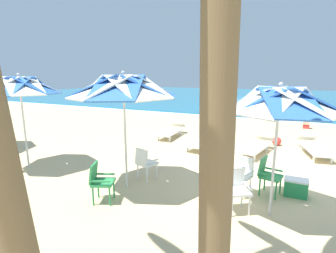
{
  "coord_description": "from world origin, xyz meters",
  "views": [
    {
      "loc": [
        0.46,
        -7.08,
        2.68
      ],
      "look_at": [
        -3.19,
        0.37,
        1.0
      ],
      "focal_mm": 26.84,
      "sensor_mm": 36.0,
      "label": 1
    }
  ],
  "objects_px": {
    "beach_umbrella_0": "(279,101)",
    "plastic_chair_4": "(145,162)",
    "beach_umbrella_2": "(20,86)",
    "sun_lounger_2": "(205,140)",
    "sun_lounger_3": "(171,130)",
    "sun_lounger_0": "(314,147)",
    "beach_ball": "(277,141)",
    "plastic_chair_3": "(100,180)",
    "plastic_chair_0": "(242,173)",
    "cooler_box": "(296,187)",
    "beach_umbrella_1": "(124,87)",
    "plastic_chair_2": "(236,187)",
    "palm_tree_1": "(218,79)",
    "plastic_chair_1": "(268,174)",
    "sun_lounger_1": "(256,145)",
    "beachgoer_seated": "(306,122)"
  },
  "relations": [
    {
      "from": "beach_umbrella_1",
      "to": "plastic_chair_4",
      "type": "relative_size",
      "value": 3.22
    },
    {
      "from": "beach_umbrella_1",
      "to": "palm_tree_1",
      "type": "xyz_separation_m",
      "value": [
        2.78,
        -2.31,
        0.23
      ]
    },
    {
      "from": "plastic_chair_1",
      "to": "sun_lounger_0",
      "type": "bearing_deg",
      "value": 72.85
    },
    {
      "from": "sun_lounger_1",
      "to": "plastic_chair_0",
      "type": "bearing_deg",
      "value": -88.46
    },
    {
      "from": "plastic_chair_3",
      "to": "sun_lounger_0",
      "type": "distance_m",
      "value": 7.3
    },
    {
      "from": "sun_lounger_1",
      "to": "beach_umbrella_2",
      "type": "bearing_deg",
      "value": -142.72
    },
    {
      "from": "plastic_chair_1",
      "to": "sun_lounger_3",
      "type": "distance_m",
      "value": 5.98
    },
    {
      "from": "plastic_chair_0",
      "to": "beach_ball",
      "type": "bearing_deg",
      "value": 83.95
    },
    {
      "from": "beach_umbrella_0",
      "to": "plastic_chair_3",
      "type": "distance_m",
      "value": 3.9
    },
    {
      "from": "plastic_chair_3",
      "to": "plastic_chair_1",
      "type": "bearing_deg",
      "value": 31.54
    },
    {
      "from": "palm_tree_1",
      "to": "cooler_box",
      "type": "xyz_separation_m",
      "value": [
        0.91,
        3.64,
        -2.45
      ]
    },
    {
      "from": "plastic_chair_2",
      "to": "sun_lounger_3",
      "type": "xyz_separation_m",
      "value": [
        -3.86,
        5.12,
        -0.22
      ]
    },
    {
      "from": "beach_umbrella_2",
      "to": "sun_lounger_0",
      "type": "bearing_deg",
      "value": 33.97
    },
    {
      "from": "sun_lounger_3",
      "to": "plastic_chair_2",
      "type": "bearing_deg",
      "value": -52.97
    },
    {
      "from": "plastic_chair_1",
      "to": "plastic_chair_4",
      "type": "distance_m",
      "value": 2.97
    },
    {
      "from": "beach_umbrella_0",
      "to": "beachgoer_seated",
      "type": "distance_m",
      "value": 10.04
    },
    {
      "from": "sun_lounger_3",
      "to": "beachgoer_seated",
      "type": "bearing_deg",
      "value": 41.08
    },
    {
      "from": "sun_lounger_3",
      "to": "beach_umbrella_0",
      "type": "bearing_deg",
      "value": -47.93
    },
    {
      "from": "sun_lounger_3",
      "to": "sun_lounger_0",
      "type": "bearing_deg",
      "value": -2.27
    },
    {
      "from": "sun_lounger_1",
      "to": "sun_lounger_2",
      "type": "relative_size",
      "value": 1.0
    },
    {
      "from": "beach_umbrella_0",
      "to": "beach_ball",
      "type": "relative_size",
      "value": 7.55
    },
    {
      "from": "beach_umbrella_1",
      "to": "plastic_chair_4",
      "type": "height_order",
      "value": "beach_umbrella_1"
    },
    {
      "from": "sun_lounger_1",
      "to": "sun_lounger_2",
      "type": "bearing_deg",
      "value": -178.88
    },
    {
      "from": "beach_umbrella_0",
      "to": "plastic_chair_4",
      "type": "distance_m",
      "value": 3.54
    },
    {
      "from": "beach_umbrella_0",
      "to": "beach_ball",
      "type": "distance_m",
      "value": 5.87
    },
    {
      "from": "plastic_chair_2",
      "to": "plastic_chair_0",
      "type": "bearing_deg",
      "value": 92.99
    },
    {
      "from": "beach_umbrella_2",
      "to": "cooler_box",
      "type": "xyz_separation_m",
      "value": [
        7.09,
        1.5,
        -2.19
      ]
    },
    {
      "from": "cooler_box",
      "to": "plastic_chair_0",
      "type": "bearing_deg",
      "value": -159.63
    },
    {
      "from": "plastic_chair_1",
      "to": "cooler_box",
      "type": "distance_m",
      "value": 0.69
    },
    {
      "from": "cooler_box",
      "to": "plastic_chair_4",
      "type": "bearing_deg",
      "value": -168.13
    },
    {
      "from": "plastic_chair_0",
      "to": "plastic_chair_4",
      "type": "relative_size",
      "value": 1.0
    },
    {
      "from": "plastic_chair_3",
      "to": "sun_lounger_3",
      "type": "distance_m",
      "value": 6.16
    },
    {
      "from": "sun_lounger_1",
      "to": "beach_ball",
      "type": "relative_size",
      "value": 6.55
    },
    {
      "from": "plastic_chair_4",
      "to": "sun_lounger_0",
      "type": "xyz_separation_m",
      "value": [
        4.12,
        4.42,
        -0.22
      ]
    },
    {
      "from": "sun_lounger_3",
      "to": "plastic_chair_1",
      "type": "bearing_deg",
      "value": -43.14
    },
    {
      "from": "beach_umbrella_0",
      "to": "beach_umbrella_2",
      "type": "distance_m",
      "value": 6.65
    },
    {
      "from": "plastic_chair_1",
      "to": "sun_lounger_0",
      "type": "xyz_separation_m",
      "value": [
        1.19,
        3.87,
        -0.22
      ]
    },
    {
      "from": "beach_umbrella_1",
      "to": "cooler_box",
      "type": "xyz_separation_m",
      "value": [
        3.69,
        1.33,
        -2.22
      ]
    },
    {
      "from": "palm_tree_1",
      "to": "cooler_box",
      "type": "relative_size",
      "value": 9.09
    },
    {
      "from": "plastic_chair_2",
      "to": "cooler_box",
      "type": "height_order",
      "value": "plastic_chair_2"
    },
    {
      "from": "plastic_chair_0",
      "to": "sun_lounger_3",
      "type": "distance_m",
      "value": 5.77
    },
    {
      "from": "plastic_chair_3",
      "to": "sun_lounger_3",
      "type": "xyz_separation_m",
      "value": [
        -1.17,
        6.05,
        -0.22
      ]
    },
    {
      "from": "sun_lounger_2",
      "to": "cooler_box",
      "type": "bearing_deg",
      "value": -43.53
    },
    {
      "from": "plastic_chair_3",
      "to": "palm_tree_1",
      "type": "height_order",
      "value": "palm_tree_1"
    },
    {
      "from": "cooler_box",
      "to": "beach_umbrella_0",
      "type": "bearing_deg",
      "value": -112.45
    },
    {
      "from": "beach_umbrella_2",
      "to": "sun_lounger_2",
      "type": "distance_m",
      "value": 6.33
    },
    {
      "from": "plastic_chair_2",
      "to": "palm_tree_1",
      "type": "xyz_separation_m",
      "value": [
        0.19,
        -2.42,
        2.15
      ]
    },
    {
      "from": "plastic_chair_0",
      "to": "sun_lounger_0",
      "type": "distance_m",
      "value": 4.46
    },
    {
      "from": "beach_umbrella_2",
      "to": "beach_ball",
      "type": "height_order",
      "value": "beach_umbrella_2"
    },
    {
      "from": "plastic_chair_1",
      "to": "beach_umbrella_0",
      "type": "bearing_deg",
      "value": -81.08
    }
  ]
}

